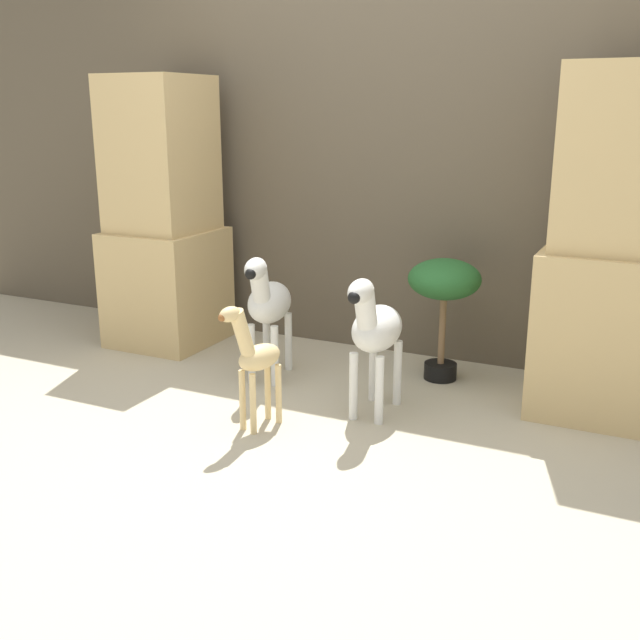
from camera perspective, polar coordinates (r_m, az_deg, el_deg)
name	(u,v)px	position (r m, az deg, el deg)	size (l,w,h in m)	color
ground_plane	(272,435)	(3.31, -3.71, -8.74)	(14.00, 14.00, 0.00)	#B2A88E
wall_back	(389,159)	(4.27, 5.32, 12.08)	(6.40, 0.08, 2.20)	brown
rock_pillar_left	(164,223)	(4.52, -11.81, 7.25)	(0.57, 0.59, 1.56)	tan
rock_pillar_right	(610,259)	(3.62, 21.20, 4.34)	(0.57, 0.59, 1.57)	tan
zebra_right	(375,329)	(3.39, 4.18, -0.66)	(0.22, 0.50, 0.68)	silver
zebra_left	(268,302)	(3.85, -4.01, 1.35)	(0.28, 0.51, 0.68)	silver
giraffe_figurine	(254,357)	(3.26, -5.02, -2.80)	(0.17, 0.35, 0.59)	#E0C184
potted_palm_front	(444,287)	(3.87, 9.44, 2.47)	(0.37, 0.37, 0.64)	black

